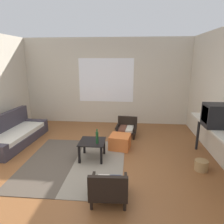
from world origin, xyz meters
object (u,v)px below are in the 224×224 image
at_px(armchair_striped_foreground, 109,188).
at_px(clay_vase, 210,115).
at_px(wicker_basket, 201,165).
at_px(coffee_table, 92,145).
at_px(ottoman_orange, 120,142).
at_px(glass_bottle, 97,137).
at_px(armchair_by_window, 127,127).
at_px(couch, 13,135).
at_px(crt_television, 219,116).
at_px(console_shelf, 215,131).

height_order(armchair_striped_foreground, clay_vase, clay_vase).
bearing_deg(wicker_basket, coffee_table, 172.68).
distance_m(ottoman_orange, wicker_basket, 1.81).
bearing_deg(clay_vase, glass_bottle, -174.99).
distance_m(coffee_table, armchair_by_window, 1.61).
xyz_separation_m(coffee_table, glass_bottle, (0.12, -0.09, 0.21)).
distance_m(coffee_table, armchair_striped_foreground, 1.41).
distance_m(couch, crt_television, 4.64).
height_order(couch, clay_vase, clay_vase).
bearing_deg(crt_television, ottoman_orange, 155.45).
distance_m(armchair_by_window, wicker_basket, 2.27).
xyz_separation_m(armchair_striped_foreground, glass_bottle, (-0.36, 1.23, 0.29)).
bearing_deg(wicker_basket, ottoman_orange, 152.35).
relative_size(armchair_striped_foreground, wicker_basket, 2.39).
bearing_deg(console_shelf, glass_bottle, 177.02).
relative_size(armchair_by_window, clay_vase, 2.09).
bearing_deg(wicker_basket, armchair_striped_foreground, -148.01).
distance_m(ottoman_orange, clay_vase, 2.03).
bearing_deg(clay_vase, crt_television, -90.50).
relative_size(coffee_table, wicker_basket, 2.18).
distance_m(console_shelf, glass_bottle, 2.25).
height_order(armchair_striped_foreground, ottoman_orange, armchair_striped_foreground).
height_order(couch, ottoman_orange, couch).
xyz_separation_m(console_shelf, glass_bottle, (-2.24, 0.12, -0.25)).
relative_size(armchair_by_window, glass_bottle, 2.01).
bearing_deg(clay_vase, armchair_striped_foreground, -142.76).
xyz_separation_m(armchair_by_window, clay_vase, (1.66, -1.35, 0.76)).
xyz_separation_m(couch, crt_television, (4.47, -0.89, 0.86)).
distance_m(clay_vase, glass_bottle, 2.29).
distance_m(coffee_table, clay_vase, 2.46).
bearing_deg(coffee_table, ottoman_orange, 45.03).
bearing_deg(armchair_striped_foreground, couch, 143.21).
bearing_deg(crt_television, wicker_basket, -175.08).
height_order(couch, console_shelf, console_shelf).
relative_size(clay_vase, wicker_basket, 1.18).
xyz_separation_m(coffee_table, armchair_by_window, (0.70, 1.45, -0.09)).
distance_m(armchair_striped_foreground, crt_television, 2.31).
relative_size(couch, coffee_table, 3.70).
distance_m(armchair_by_window, crt_television, 2.53).
bearing_deg(crt_television, armchair_by_window, 134.09).
relative_size(armchair_striped_foreground, glass_bottle, 1.94).
bearing_deg(ottoman_orange, armchair_by_window, 81.15).
distance_m(crt_television, clay_vase, 0.38).
bearing_deg(ottoman_orange, crt_television, -24.55).
distance_m(couch, console_shelf, 4.59).
xyz_separation_m(couch, coffee_table, (2.12, -0.63, 0.09)).
height_order(ottoman_orange, wicker_basket, ottoman_orange).
bearing_deg(glass_bottle, coffee_table, 142.76).
xyz_separation_m(coffee_table, clay_vase, (2.36, 0.10, 0.67)).
relative_size(ottoman_orange, crt_television, 0.93).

